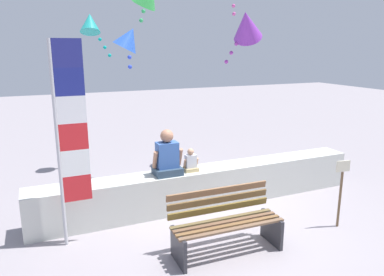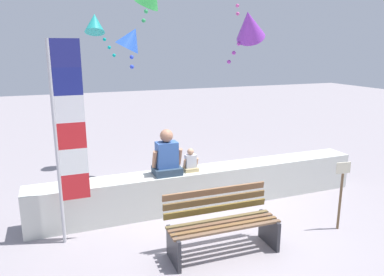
{
  "view_description": "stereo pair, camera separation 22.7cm",
  "coord_description": "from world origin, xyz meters",
  "px_view_note": "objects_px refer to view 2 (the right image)",
  "views": [
    {
      "loc": [
        -2.79,
        -4.99,
        2.87
      ],
      "look_at": [
        -0.26,
        0.83,
        1.31
      ],
      "focal_mm": 34.41,
      "sensor_mm": 36.0,
      "label": 1
    },
    {
      "loc": [
        -2.58,
        -5.08,
        2.87
      ],
      "look_at": [
        -0.26,
        0.83,
        1.31
      ],
      "focal_mm": 34.41,
      "sensor_mm": 36.0,
      "label": 2
    }
  ],
  "objects_px": {
    "park_bench": "(221,224)",
    "kite_purple": "(249,25)",
    "sign_post": "(341,190)",
    "person_adult": "(167,157)",
    "flag_banner": "(66,131)",
    "kite_blue": "(131,39)",
    "kite_teal": "(95,23)",
    "person_child": "(191,162)"
  },
  "relations": [
    {
      "from": "kite_blue",
      "to": "person_child",
      "type": "bearing_deg",
      "value": -67.68
    },
    {
      "from": "park_bench",
      "to": "kite_blue",
      "type": "xyz_separation_m",
      "value": [
        -0.53,
        3.11,
        2.64
      ]
    },
    {
      "from": "kite_teal",
      "to": "person_child",
      "type": "bearing_deg",
      "value": -69.64
    },
    {
      "from": "park_bench",
      "to": "kite_purple",
      "type": "distance_m",
      "value": 4.07
    },
    {
      "from": "person_child",
      "to": "kite_purple",
      "type": "relative_size",
      "value": 0.36
    },
    {
      "from": "flag_banner",
      "to": "sign_post",
      "type": "xyz_separation_m",
      "value": [
        4.02,
        -1.17,
        -1.04
      ]
    },
    {
      "from": "park_bench",
      "to": "flag_banner",
      "type": "bearing_deg",
      "value": 151.3
    },
    {
      "from": "park_bench",
      "to": "sign_post",
      "type": "xyz_separation_m",
      "value": [
        2.06,
        -0.09,
        0.26
      ]
    },
    {
      "from": "kite_blue",
      "to": "person_adult",
      "type": "bearing_deg",
      "value": -82.58
    },
    {
      "from": "park_bench",
      "to": "sign_post",
      "type": "bearing_deg",
      "value": -2.63
    },
    {
      "from": "person_adult",
      "to": "sign_post",
      "type": "xyz_separation_m",
      "value": [
        2.39,
        -1.63,
        -0.35
      ]
    },
    {
      "from": "flag_banner",
      "to": "kite_blue",
      "type": "height_order",
      "value": "kite_blue"
    },
    {
      "from": "kite_purple",
      "to": "sign_post",
      "type": "xyz_separation_m",
      "value": [
        0.39,
        -2.42,
        -2.63
      ]
    },
    {
      "from": "person_child",
      "to": "flag_banner",
      "type": "distance_m",
      "value": 2.29
    },
    {
      "from": "park_bench",
      "to": "kite_blue",
      "type": "bearing_deg",
      "value": 99.67
    },
    {
      "from": "person_adult",
      "to": "kite_blue",
      "type": "distance_m",
      "value": 2.57
    },
    {
      "from": "person_adult",
      "to": "person_child",
      "type": "xyz_separation_m",
      "value": [
        0.44,
        0.0,
        -0.15
      ]
    },
    {
      "from": "park_bench",
      "to": "person_child",
      "type": "relative_size",
      "value": 3.84
    },
    {
      "from": "person_child",
      "to": "kite_blue",
      "type": "relative_size",
      "value": 0.48
    },
    {
      "from": "park_bench",
      "to": "kite_teal",
      "type": "xyz_separation_m",
      "value": [
        -1.03,
        4.61,
        3.0
      ]
    },
    {
      "from": "flag_banner",
      "to": "kite_teal",
      "type": "distance_m",
      "value": 4.03
    },
    {
      "from": "kite_teal",
      "to": "kite_blue",
      "type": "relative_size",
      "value": 1.19
    },
    {
      "from": "kite_teal",
      "to": "sign_post",
      "type": "relative_size",
      "value": 0.92
    },
    {
      "from": "kite_purple",
      "to": "kite_blue",
      "type": "distance_m",
      "value": 2.35
    },
    {
      "from": "park_bench",
      "to": "person_adult",
      "type": "relative_size",
      "value": 2.02
    },
    {
      "from": "sign_post",
      "to": "kite_blue",
      "type": "bearing_deg",
      "value": 128.96
    },
    {
      "from": "person_adult",
      "to": "kite_purple",
      "type": "bearing_deg",
      "value": 21.61
    },
    {
      "from": "kite_teal",
      "to": "sign_post",
      "type": "distance_m",
      "value": 6.26
    },
    {
      "from": "park_bench",
      "to": "sign_post",
      "type": "relative_size",
      "value": 1.43
    },
    {
      "from": "person_child",
      "to": "kite_purple",
      "type": "bearing_deg",
      "value": 26.96
    },
    {
      "from": "person_child",
      "to": "flag_banner",
      "type": "relative_size",
      "value": 0.14
    },
    {
      "from": "sign_post",
      "to": "person_adult",
      "type": "bearing_deg",
      "value": 145.72
    },
    {
      "from": "person_child",
      "to": "kite_teal",
      "type": "height_order",
      "value": "kite_teal"
    },
    {
      "from": "flag_banner",
      "to": "kite_teal",
      "type": "xyz_separation_m",
      "value": [
        0.93,
        3.54,
        1.69
      ]
    },
    {
      "from": "person_child",
      "to": "sign_post",
      "type": "xyz_separation_m",
      "value": [
        1.94,
        -1.63,
        -0.2
      ]
    },
    {
      "from": "person_child",
      "to": "kite_purple",
      "type": "distance_m",
      "value": 2.99
    },
    {
      "from": "kite_blue",
      "to": "sign_post",
      "type": "height_order",
      "value": "kite_blue"
    },
    {
      "from": "person_adult",
      "to": "park_bench",
      "type": "bearing_deg",
      "value": -78.04
    },
    {
      "from": "person_adult",
      "to": "flag_banner",
      "type": "xyz_separation_m",
      "value": [
        -1.64,
        -0.46,
        0.69
      ]
    },
    {
      "from": "kite_blue",
      "to": "kite_teal",
      "type": "bearing_deg",
      "value": 108.26
    },
    {
      "from": "kite_blue",
      "to": "flag_banner",
      "type": "bearing_deg",
      "value": -125.09
    },
    {
      "from": "flag_banner",
      "to": "kite_blue",
      "type": "distance_m",
      "value": 2.82
    }
  ]
}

